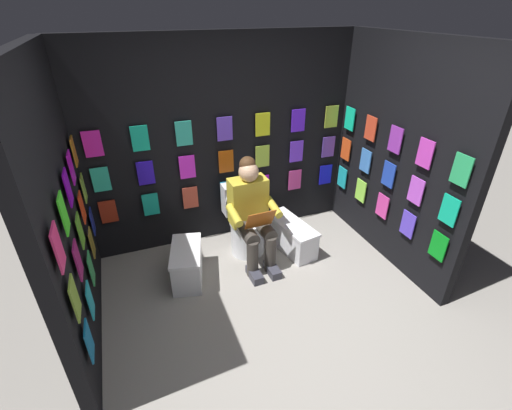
# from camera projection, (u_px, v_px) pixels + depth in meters

# --- Properties ---
(ground_plane) EXTENTS (30.00, 30.00, 0.00)m
(ground_plane) POSITION_uv_depth(u_px,v_px,m) (298.00, 355.00, 2.97)
(ground_plane) COLOR gray
(display_wall_back) EXTENTS (3.14, 0.14, 2.32)m
(display_wall_back) POSITION_uv_depth(u_px,v_px,m) (223.00, 144.00, 4.04)
(display_wall_back) COLOR black
(display_wall_back) RESTS_ON ground
(display_wall_left) EXTENTS (0.14, 1.96, 2.32)m
(display_wall_left) POSITION_uv_depth(u_px,v_px,m) (398.00, 157.00, 3.69)
(display_wall_left) COLOR black
(display_wall_left) RESTS_ON ground
(display_wall_right) EXTENTS (0.14, 1.96, 2.32)m
(display_wall_right) POSITION_uv_depth(u_px,v_px,m) (63.00, 213.00, 2.72)
(display_wall_right) COLOR black
(display_wall_right) RESTS_ON ground
(toilet) EXTENTS (0.41, 0.56, 0.77)m
(toilet) POSITION_uv_depth(u_px,v_px,m) (245.00, 224.00, 4.12)
(toilet) COLOR white
(toilet) RESTS_ON ground
(person_reading) EXTENTS (0.53, 0.69, 1.19)m
(person_reading) POSITION_uv_depth(u_px,v_px,m) (252.00, 213.00, 3.80)
(person_reading) COLOR gold
(person_reading) RESTS_ON ground
(comic_longbox_near) EXTENTS (0.40, 0.76, 0.35)m
(comic_longbox_near) POSITION_uv_depth(u_px,v_px,m) (291.00, 235.00, 4.19)
(comic_longbox_near) COLOR silver
(comic_longbox_near) RESTS_ON ground
(comic_longbox_far) EXTENTS (0.43, 0.64, 0.38)m
(comic_longbox_far) POSITION_uv_depth(u_px,v_px,m) (187.00, 264.00, 3.71)
(comic_longbox_far) COLOR silver
(comic_longbox_far) RESTS_ON ground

